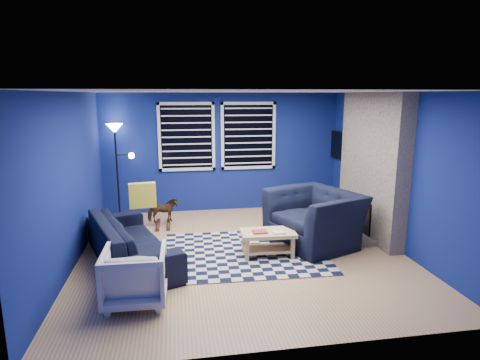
# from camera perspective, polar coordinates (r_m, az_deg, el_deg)

# --- Properties ---
(floor) EXTENTS (5.00, 5.00, 0.00)m
(floor) POSITION_cam_1_polar(r_m,az_deg,el_deg) (6.46, 0.30, -10.29)
(floor) COLOR tan
(floor) RESTS_ON ground
(ceiling) EXTENTS (5.00, 5.00, 0.00)m
(ceiling) POSITION_cam_1_polar(r_m,az_deg,el_deg) (5.98, 0.32, 12.47)
(ceiling) COLOR white
(ceiling) RESTS_ON wall_back
(wall_back) EXTENTS (5.00, 0.00, 5.00)m
(wall_back) POSITION_cam_1_polar(r_m,az_deg,el_deg) (8.54, -2.49, 3.91)
(wall_back) COLOR navy
(wall_back) RESTS_ON floor
(wall_left) EXTENTS (0.00, 5.00, 5.00)m
(wall_left) POSITION_cam_1_polar(r_m,az_deg,el_deg) (6.20, -23.12, -0.15)
(wall_left) COLOR navy
(wall_left) RESTS_ON floor
(wall_right) EXTENTS (0.00, 5.00, 5.00)m
(wall_right) POSITION_cam_1_polar(r_m,az_deg,el_deg) (6.96, 21.06, 1.25)
(wall_right) COLOR navy
(wall_right) RESTS_ON floor
(fireplace) EXTENTS (0.65, 2.00, 2.50)m
(fireplace) POSITION_cam_1_polar(r_m,az_deg,el_deg) (7.33, 18.13, 1.55)
(fireplace) COLOR gray
(fireplace) RESTS_ON floor
(window_left) EXTENTS (1.17, 0.06, 1.42)m
(window_left) POSITION_cam_1_polar(r_m,az_deg,el_deg) (8.40, -7.60, 6.09)
(window_left) COLOR black
(window_left) RESTS_ON wall_back
(window_right) EXTENTS (1.17, 0.06, 1.42)m
(window_right) POSITION_cam_1_polar(r_m,az_deg,el_deg) (8.54, 1.21, 6.29)
(window_right) COLOR black
(window_right) RESTS_ON wall_back
(tv) EXTENTS (0.07, 1.00, 0.58)m
(tv) POSITION_cam_1_polar(r_m,az_deg,el_deg) (8.68, 14.22, 4.69)
(tv) COLOR black
(tv) RESTS_ON wall_right
(rug) EXTENTS (2.55, 2.07, 0.02)m
(rug) POSITION_cam_1_polar(r_m,az_deg,el_deg) (6.45, 0.62, -10.26)
(rug) COLOR black
(rug) RESTS_ON floor
(sofa) EXTENTS (2.45, 1.62, 0.67)m
(sofa) POSITION_cam_1_polar(r_m,az_deg,el_deg) (6.23, -15.26, -8.33)
(sofa) COLOR black
(sofa) RESTS_ON floor
(armchair_big) EXTENTS (1.73, 1.64, 0.90)m
(armchair_big) POSITION_cam_1_polar(r_m,az_deg,el_deg) (6.79, 10.52, -5.38)
(armchair_big) COLOR black
(armchair_big) RESTS_ON floor
(armchair_bent) EXTENTS (0.75, 0.77, 0.68)m
(armchair_bent) POSITION_cam_1_polar(r_m,az_deg,el_deg) (5.07, -14.72, -13.00)
(armchair_bent) COLOR gray
(armchair_bent) RESTS_ON floor
(rocking_horse) EXTENTS (0.33, 0.59, 0.47)m
(rocking_horse) POSITION_cam_1_polar(r_m,az_deg,el_deg) (7.73, -10.93, -4.32)
(rocking_horse) COLOR #472E16
(rocking_horse) RESTS_ON floor
(coffee_table) EXTENTS (0.85, 0.51, 0.42)m
(coffee_table) POSITION_cam_1_polar(r_m,az_deg,el_deg) (6.26, 3.97, -8.23)
(coffee_table) COLOR #D8B479
(coffee_table) RESTS_ON rug
(cabinet) EXTENTS (0.70, 0.59, 0.58)m
(cabinet) POSITION_cam_1_polar(r_m,az_deg,el_deg) (8.57, 10.35, -3.00)
(cabinet) COLOR #D8B479
(cabinet) RESTS_ON floor
(floor_lamp) EXTENTS (0.52, 0.32, 1.90)m
(floor_lamp) POSITION_cam_1_polar(r_m,az_deg,el_deg) (8.27, -17.17, 5.28)
(floor_lamp) COLOR black
(floor_lamp) RESTS_ON floor
(throw_pillow) EXTENTS (0.44, 0.19, 0.40)m
(throw_pillow) POSITION_cam_1_polar(r_m,az_deg,el_deg) (6.65, -13.71, -2.13)
(throw_pillow) COLOR gold
(throw_pillow) RESTS_ON sofa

